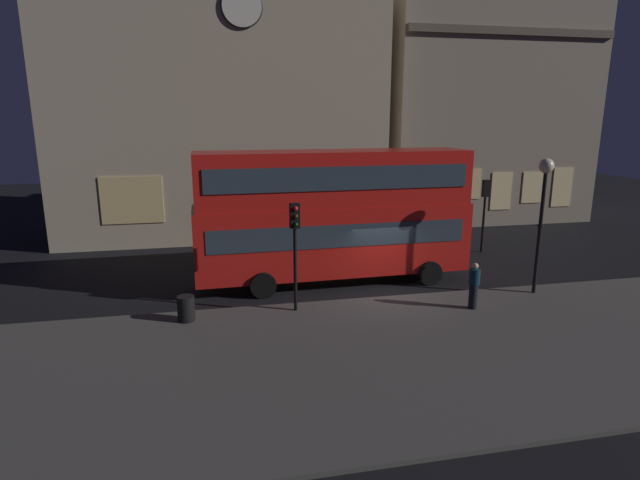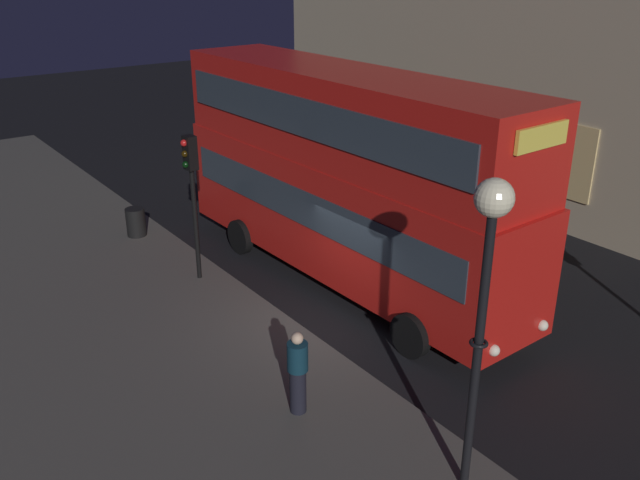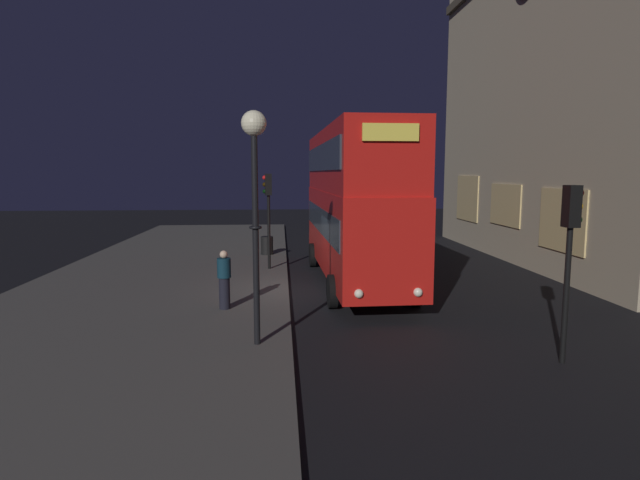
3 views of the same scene
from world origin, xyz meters
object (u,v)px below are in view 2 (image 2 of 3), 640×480
(street_lamp, at_px, (487,262))
(pedestrian, at_px, (298,372))
(litter_bin, at_px, (136,222))
(traffic_light_near_kerb, at_px, (191,178))
(double_decker_bus, at_px, (344,168))

(street_lamp, xyz_separation_m, pedestrian, (-3.15, -1.05, -3.09))
(litter_bin, bearing_deg, traffic_light_near_kerb, 2.61)
(traffic_light_near_kerb, height_order, litter_bin, traffic_light_near_kerb)
(street_lamp, height_order, litter_bin, street_lamp)
(double_decker_bus, xyz_separation_m, litter_bin, (-5.80, -3.32, -2.50))
(pedestrian, relative_size, litter_bin, 1.96)
(traffic_light_near_kerb, height_order, street_lamp, street_lamp)
(double_decker_bus, bearing_deg, pedestrian, -47.50)
(street_lamp, xyz_separation_m, litter_bin, (-13.03, -0.11, -3.51))
(street_lamp, relative_size, pedestrian, 3.08)
(double_decker_bus, bearing_deg, litter_bin, -151.54)
(traffic_light_near_kerb, relative_size, litter_bin, 4.45)
(traffic_light_near_kerb, xyz_separation_m, street_lamp, (9.32, -0.06, 1.20))
(double_decker_bus, relative_size, street_lamp, 2.20)
(litter_bin, bearing_deg, street_lamp, 0.50)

